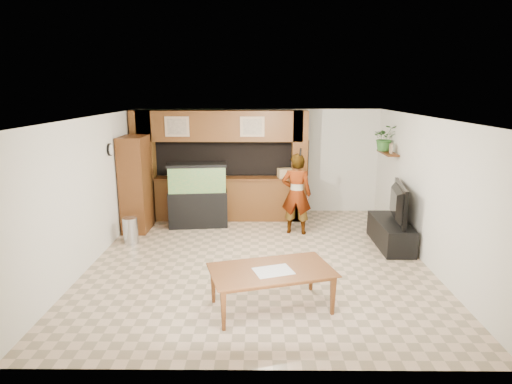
{
  "coord_description": "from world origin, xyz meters",
  "views": [
    {
      "loc": [
        0.01,
        -7.45,
        3.07
      ],
      "look_at": [
        -0.05,
        0.6,
        1.13
      ],
      "focal_mm": 30.0,
      "sensor_mm": 36.0,
      "label": 1
    }
  ],
  "objects_px": {
    "pantry_cabinet": "(136,184)",
    "television": "(393,203)",
    "person": "(296,194)",
    "dining_table": "(272,290)",
    "aquarium": "(198,196)"
  },
  "relations": [
    {
      "from": "pantry_cabinet",
      "to": "television",
      "type": "height_order",
      "value": "pantry_cabinet"
    },
    {
      "from": "person",
      "to": "dining_table",
      "type": "bearing_deg",
      "value": 90.9
    },
    {
      "from": "aquarium",
      "to": "person",
      "type": "height_order",
      "value": "person"
    },
    {
      "from": "aquarium",
      "to": "television",
      "type": "xyz_separation_m",
      "value": [
        4.04,
        -1.23,
        0.18
      ]
    },
    {
      "from": "person",
      "to": "television",
      "type": "bearing_deg",
      "value": 169.02
    },
    {
      "from": "aquarium",
      "to": "television",
      "type": "height_order",
      "value": "aquarium"
    },
    {
      "from": "pantry_cabinet",
      "to": "television",
      "type": "distance_m",
      "value": 5.44
    },
    {
      "from": "pantry_cabinet",
      "to": "television",
      "type": "bearing_deg",
      "value": -10.29
    },
    {
      "from": "dining_table",
      "to": "television",
      "type": "bearing_deg",
      "value": 30.94
    },
    {
      "from": "aquarium",
      "to": "pantry_cabinet",
      "type": "bearing_deg",
      "value": -175.19
    },
    {
      "from": "aquarium",
      "to": "television",
      "type": "distance_m",
      "value": 4.22
    },
    {
      "from": "person",
      "to": "dining_table",
      "type": "xyz_separation_m",
      "value": [
        -0.61,
        -3.36,
        -0.58
      ]
    },
    {
      "from": "person",
      "to": "pantry_cabinet",
      "type": "bearing_deg",
      "value": 7.73
    },
    {
      "from": "pantry_cabinet",
      "to": "person",
      "type": "relative_size",
      "value": 1.19
    },
    {
      "from": "aquarium",
      "to": "person",
      "type": "xyz_separation_m",
      "value": [
        2.19,
        -0.48,
        0.17
      ]
    }
  ]
}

